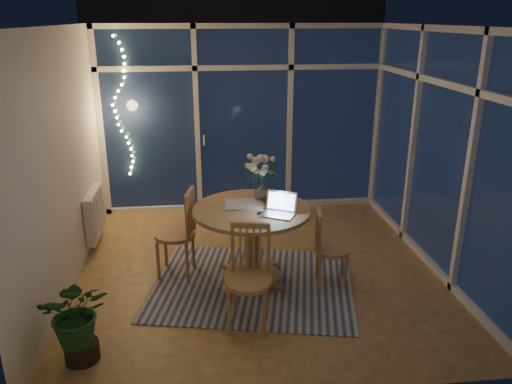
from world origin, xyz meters
TOP-DOWN VIEW (x-y plane):
  - floor at (0.00, 0.00)m, footprint 4.00×4.00m
  - ceiling at (0.00, 0.00)m, footprint 4.00×4.00m
  - wall_back at (0.00, 2.00)m, footprint 4.00×0.04m
  - wall_front at (0.00, -2.00)m, footprint 4.00×0.04m
  - wall_left at (-2.00, 0.00)m, footprint 0.04×4.00m
  - wall_right at (2.00, 0.00)m, footprint 0.04×4.00m
  - window_wall_back at (0.00, 1.96)m, footprint 4.00×0.10m
  - window_wall_right at (1.96, 0.00)m, footprint 0.10×4.00m
  - radiator at (-1.94, 0.90)m, footprint 0.10×0.70m
  - fairy_lights at (-1.65, 1.88)m, footprint 0.24×0.10m
  - garden_patio at (0.50, 5.00)m, footprint 12.00×6.00m
  - garden_fence at (0.00, 5.50)m, footprint 11.00×0.08m
  - neighbour_roof at (0.30, 8.50)m, footprint 7.00×3.00m
  - garden_shrubs at (-0.80, 3.40)m, footprint 0.90×0.90m
  - rug at (-0.12, -0.33)m, footprint 2.39×2.07m
  - dining_table at (-0.12, -0.23)m, footprint 1.44×1.44m
  - chair_left at (-0.93, 0.00)m, footprint 0.54×0.54m
  - chair_right at (0.70, -0.41)m, footprint 0.44×0.44m
  - chair_front at (-0.24, -1.06)m, footprint 0.53×0.53m
  - laptop at (0.12, -0.44)m, footprint 0.41×0.39m
  - flower_vase at (0.03, 0.01)m, footprint 0.24×0.24m
  - bowl at (0.24, -0.11)m, footprint 0.18×0.18m
  - newspapers at (-0.19, -0.10)m, footprint 0.42×0.34m
  - phone at (-0.02, -0.38)m, footprint 0.12×0.07m
  - potted_plant at (-1.65, -1.38)m, footprint 0.59×0.52m

SIDE VIEW (x-z plane):
  - garden_patio at x=0.50m, z-range -0.11..-0.01m
  - floor at x=0.00m, z-range 0.00..0.00m
  - rug at x=-0.12m, z-range 0.00..0.01m
  - potted_plant at x=-1.65m, z-range 0.00..0.76m
  - radiator at x=-1.94m, z-range 0.11..0.69m
  - dining_table at x=-0.12m, z-range 0.00..0.83m
  - chair_right at x=0.70m, z-range 0.00..0.85m
  - garden_shrubs at x=-0.80m, z-range 0.00..0.90m
  - chair_front at x=-0.24m, z-range 0.00..0.97m
  - chair_left at x=-0.93m, z-range 0.00..0.99m
  - phone at x=-0.02m, z-range 0.83..0.84m
  - newspapers at x=-0.19m, z-range 0.83..0.85m
  - bowl at x=0.24m, z-range 0.83..0.87m
  - garden_fence at x=0.00m, z-range 0.00..1.80m
  - flower_vase at x=0.03m, z-range 0.83..1.04m
  - laptop at x=0.12m, z-range 0.83..1.06m
  - wall_back at x=0.00m, z-range 0.00..2.60m
  - wall_front at x=0.00m, z-range 0.00..2.60m
  - wall_left at x=-2.00m, z-range 0.00..2.60m
  - wall_right at x=2.00m, z-range 0.00..2.60m
  - window_wall_back at x=0.00m, z-range 0.00..2.60m
  - window_wall_right at x=1.96m, z-range 0.00..2.60m
  - fairy_lights at x=-1.65m, z-range 0.60..2.45m
  - neighbour_roof at x=0.30m, z-range 1.10..3.30m
  - ceiling at x=0.00m, z-range 2.60..2.60m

